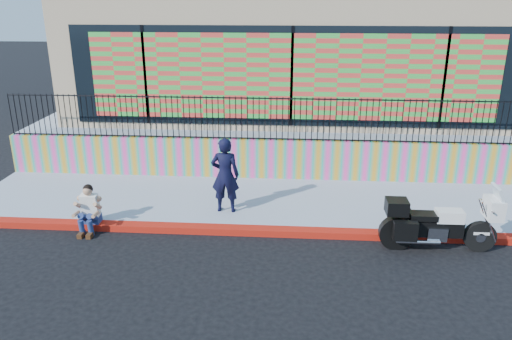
{
  "coord_description": "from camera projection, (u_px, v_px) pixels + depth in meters",
  "views": [
    {
      "loc": [
        0.03,
        -10.0,
        5.09
      ],
      "look_at": [
        -0.79,
        1.2,
        1.09
      ],
      "focal_mm": 35.0,
      "sensor_mm": 36.0,
      "label": 1
    }
  ],
  "objects": [
    {
      "name": "seated_man",
      "position": [
        88.0,
        213.0,
        11.1
      ],
      "size": [
        0.54,
        0.71,
        1.06
      ],
      "color": "navy",
      "rests_on": "ground"
    },
    {
      "name": "metal_fence",
      "position": [
        291.0,
        119.0,
        13.54
      ],
      "size": [
        15.8,
        0.04,
        1.2
      ],
      "primitive_type": null,
      "color": "black",
      "rests_on": "mural_wall"
    },
    {
      "name": "red_curb",
      "position": [
        288.0,
        232.0,
        11.08
      ],
      "size": [
        16.0,
        0.3,
        0.15
      ],
      "primitive_type": "cube",
      "color": "#A9200C",
      "rests_on": "ground"
    },
    {
      "name": "sidewalk",
      "position": [
        289.0,
        202.0,
        12.63
      ],
      "size": [
        16.0,
        3.0,
        0.15
      ],
      "primitive_type": "cube",
      "color": "#989FB6",
      "rests_on": "ground"
    },
    {
      "name": "storefront_building",
      "position": [
        293.0,
        48.0,
        17.65
      ],
      "size": [
        14.0,
        8.06,
        4.0
      ],
      "color": "tan",
      "rests_on": "elevated_platform"
    },
    {
      "name": "police_motorcycle",
      "position": [
        437.0,
        223.0,
        10.28
      ],
      "size": [
        2.35,
        0.78,
        1.47
      ],
      "color": "black",
      "rests_on": "ground"
    },
    {
      "name": "ground",
      "position": [
        288.0,
        235.0,
        11.1
      ],
      "size": [
        90.0,
        90.0,
        0.0
      ],
      "primitive_type": "plane",
      "color": "black",
      "rests_on": "ground"
    },
    {
      "name": "mural_wall",
      "position": [
        290.0,
        159.0,
        13.92
      ],
      "size": [
        16.0,
        0.2,
        1.1
      ],
      "primitive_type": "cube",
      "color": "#FF43A3",
      "rests_on": "sidewalk"
    },
    {
      "name": "police_officer",
      "position": [
        225.0,
        175.0,
        11.68
      ],
      "size": [
        0.67,
        0.45,
        1.82
      ],
      "primitive_type": "imported",
      "rotation": [
        0.0,
        0.0,
        3.12
      ],
      "color": "black",
      "rests_on": "sidewalk"
    },
    {
      "name": "elevated_platform",
      "position": [
        291.0,
        119.0,
        18.74
      ],
      "size": [
        16.0,
        10.0,
        1.25
      ],
      "primitive_type": "cube",
      "color": "#989FB6",
      "rests_on": "ground"
    }
  ]
}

